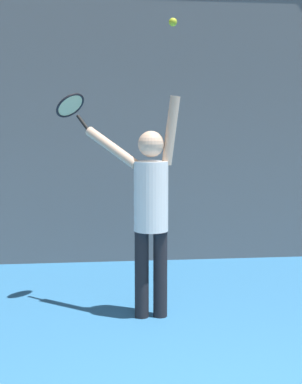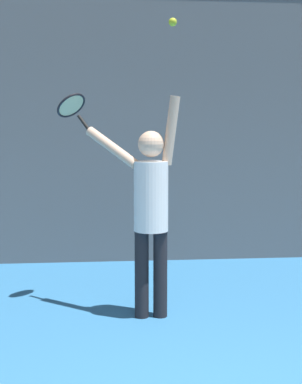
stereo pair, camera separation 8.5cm
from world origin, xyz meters
name	(u,v)px [view 1 (the left image)]	position (x,y,z in m)	size (l,w,h in m)	color
back_wall	(153,68)	(0.00, 4.80, 2.50)	(18.00, 0.10, 5.00)	slate
tennis_player	(150,204)	(-0.26, 2.67, 1.05)	(0.87, 0.54, 2.03)	black
tennis_racket	(71,107)	(-0.97, 3.17, 1.94)	(0.39, 0.39, 0.37)	black
tennis_ball	(173,22)	(-0.07, 2.55, 2.64)	(0.07, 0.07, 0.07)	#CCDB2D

